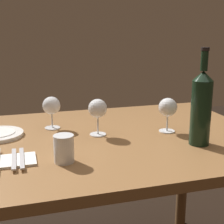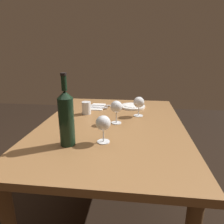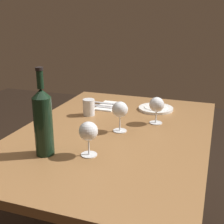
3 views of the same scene
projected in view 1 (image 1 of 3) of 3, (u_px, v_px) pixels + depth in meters
dining_table at (103, 157)px, 1.34m from camera, size 1.30×0.90×0.74m
wine_glass_left at (168, 108)px, 1.36m from camera, size 0.08×0.08×0.14m
wine_glass_right at (51, 107)px, 1.40m from camera, size 0.08×0.08×0.14m
wine_glass_centre at (98, 110)px, 1.31m from camera, size 0.08×0.08×0.15m
wine_bottle at (201, 107)px, 1.20m from camera, size 0.08×0.08×0.36m
water_tumbler at (64, 150)px, 1.06m from camera, size 0.07×0.07×0.09m
folded_napkin at (6, 161)px, 1.06m from camera, size 0.19×0.11×0.01m
fork_inner at (14, 159)px, 1.07m from camera, size 0.02×0.18×0.00m
fork_outer at (22, 158)px, 1.08m from camera, size 0.02×0.18×0.00m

